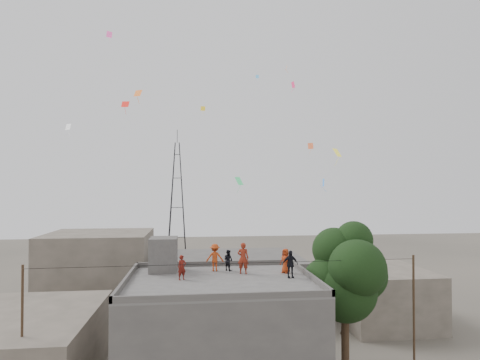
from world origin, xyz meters
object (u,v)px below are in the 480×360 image
object	(u,v)px
tree	(347,274)
transmission_tower	(177,201)
stair_head_box	(163,254)
person_red_adult	(243,258)
person_dark_adult	(290,264)

from	to	relation	value
tree	transmission_tower	distance (m)	41.12
stair_head_box	person_red_adult	world-z (taller)	stair_head_box
tree	person_red_adult	bearing A→B (deg)	172.36
stair_head_box	tree	world-z (taller)	tree
stair_head_box	person_red_adult	distance (m)	4.79
stair_head_box	person_dark_adult	bearing A→B (deg)	-19.78
transmission_tower	person_dark_adult	distance (m)	40.78
person_dark_adult	stair_head_box	bearing A→B (deg)	157.72
tree	person_red_adult	size ratio (longest dim) A/B	5.07
stair_head_box	tree	xyz separation A→B (m)	(10.57, -2.00, -1.00)
tree	transmission_tower	bearing A→B (deg)	106.09
person_dark_adult	transmission_tower	bearing A→B (deg)	98.68
stair_head_box	person_dark_adult	distance (m)	7.54
transmission_tower	person_dark_adult	world-z (taller)	transmission_tower
tree	person_dark_adult	distance (m)	3.60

